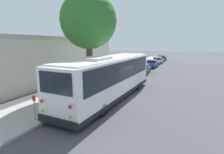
{
  "coord_description": "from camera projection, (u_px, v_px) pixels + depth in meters",
  "views": [
    {
      "loc": [
        -11.99,
        -4.59,
        4.16
      ],
      "look_at": [
        1.32,
        1.22,
        1.3
      ],
      "focal_mm": 28.0,
      "sensor_mm": 36.0,
      "label": 1
    }
  ],
  "objects": [
    {
      "name": "parked_sedan_black",
      "position": [
        162.0,
        58.0,
        40.31
      ],
      "size": [
        4.16,
        1.83,
        1.3
      ],
      "rotation": [
        0.0,
        0.0,
        -0.03
      ],
      "color": "black",
      "rests_on": "ground"
    },
    {
      "name": "street_tree",
      "position": [
        89.0,
        17.0,
        13.95
      ],
      "size": [
        4.51,
        4.51,
        8.67
      ],
      "color": "brown",
      "rests_on": "sidewalk_slab"
    },
    {
      "name": "sign_post_far",
      "position": [
        60.0,
        97.0,
        10.8
      ],
      "size": [
        0.06,
        0.22,
        1.35
      ],
      "color": "gray",
      "rests_on": "sidewalk_slab"
    },
    {
      "name": "sign_post_near",
      "position": [
        35.0,
        108.0,
        9.05
      ],
      "size": [
        0.06,
        0.22,
        1.35
      ],
      "color": "gray",
      "rests_on": "sidewalk_slab"
    },
    {
      "name": "parked_sedan_blue",
      "position": [
        152.0,
        64.0,
        29.83
      ],
      "size": [
        4.18,
        1.75,
        1.32
      ],
      "rotation": [
        0.0,
        0.0,
        -0.02
      ],
      "color": "navy",
      "rests_on": "ground"
    },
    {
      "name": "parked_sedan_navy",
      "position": [
        143.0,
        69.0,
        23.88
      ],
      "size": [
        4.78,
        1.93,
        1.27
      ],
      "rotation": [
        0.0,
        0.0,
        0.07
      ],
      "color": "#19234C",
      "rests_on": "ground"
    },
    {
      "name": "fire_hydrant",
      "position": [
        120.0,
        75.0,
        19.88
      ],
      "size": [
        0.22,
        0.22,
        0.81
      ],
      "color": "#99999E",
      "rests_on": "sidewalk_slab"
    },
    {
      "name": "shuttle_bus",
      "position": [
        110.0,
        76.0,
        12.95
      ],
      "size": [
        11.43,
        3.0,
        3.28
      ],
      "rotation": [
        0.0,
        0.0,
        -0.05
      ],
      "color": "white",
      "rests_on": "ground"
    },
    {
      "name": "building_backdrop",
      "position": [
        24.0,
        61.0,
        18.56
      ],
      "size": [
        25.4,
        8.35,
        4.78
      ],
      "color": "beige",
      "rests_on": "ground"
    },
    {
      "name": "sidewalk_slab",
      "position": [
        78.0,
        91.0,
        14.88
      ],
      "size": [
        80.0,
        3.42,
        0.15
      ],
      "primitive_type": "cube",
      "color": "#A3A099",
      "rests_on": "ground"
    },
    {
      "name": "curb_strip",
      "position": [
        96.0,
        94.0,
        14.19
      ],
      "size": [
        80.0,
        0.14,
        0.15
      ],
      "primitive_type": "cube",
      "color": "gray",
      "rests_on": "ground"
    },
    {
      "name": "parked_sedan_silver",
      "position": [
        158.0,
        61.0,
        35.48
      ],
      "size": [
        4.31,
        1.93,
        1.32
      ],
      "rotation": [
        0.0,
        0.0,
        -0.07
      ],
      "color": "#A8AAAF",
      "rests_on": "ground"
    },
    {
      "name": "ground_plane",
      "position": [
        120.0,
        98.0,
        13.39
      ],
      "size": [
        160.0,
        160.0,
        0.0
      ],
      "primitive_type": "plane",
      "color": "#474749"
    }
  ]
}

